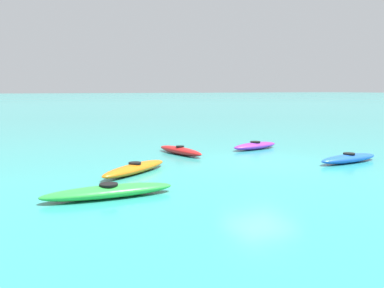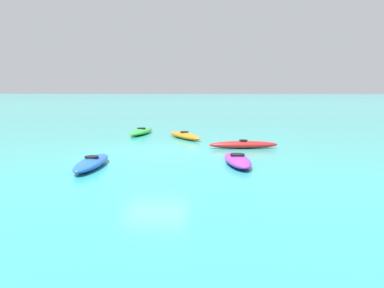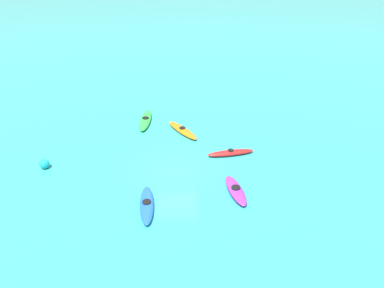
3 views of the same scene
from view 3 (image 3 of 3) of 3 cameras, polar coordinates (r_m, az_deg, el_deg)
ground_plane at (r=20.48m, az=-2.67°, el=-4.47°), size 600.00×600.00×0.00m
kayak_orange at (r=24.55m, az=-1.56°, el=2.25°), size 3.05×2.39×0.37m
kayak_red at (r=22.04m, az=6.26°, el=-1.42°), size 1.09×2.99×0.37m
kayak_blue at (r=17.98m, az=-7.33°, el=-9.71°), size 3.04×0.97×0.37m
kayak_green at (r=26.19m, az=-7.52°, el=3.86°), size 3.47×0.88×0.37m
kayak_purple at (r=18.90m, az=7.08°, el=-7.43°), size 2.76×1.29×0.37m
buoy_cyan at (r=22.35m, az=-22.78°, el=-2.99°), size 0.57×0.57×0.57m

